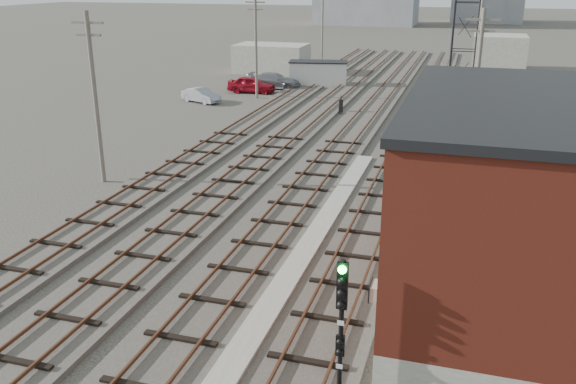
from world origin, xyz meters
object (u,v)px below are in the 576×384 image
at_px(signal_mast, 341,323).
at_px(site_trailer, 318,73).
at_px(car_grey, 274,81).
at_px(car_red, 251,84).
at_px(car_silver, 201,95).
at_px(switch_stand, 341,106).

bearing_deg(signal_mast, site_trailer, 104.69).
relative_size(signal_mast, car_grey, 0.81).
distance_m(signal_mast, car_red, 45.37).
bearing_deg(car_grey, signal_mast, -162.06).
xyz_separation_m(car_red, car_grey, (1.39, 2.83, -0.03)).
bearing_deg(car_grey, site_trailer, -55.07).
xyz_separation_m(car_silver, car_grey, (4.03, 8.59, 0.12)).
bearing_deg(signal_mast, car_grey, 109.96).
distance_m(switch_stand, car_red, 12.18).
relative_size(signal_mast, car_red, 0.92).
height_order(switch_stand, car_red, car_red).
bearing_deg(car_silver, switch_stand, -72.47).
bearing_deg(car_grey, switch_stand, -139.58).
distance_m(signal_mast, site_trailer, 49.06).
relative_size(site_trailer, car_grey, 1.19).
bearing_deg(car_grey, car_red, 151.77).
bearing_deg(switch_stand, site_trailer, 88.32).
height_order(switch_stand, site_trailer, site_trailer).
relative_size(site_trailer, car_silver, 1.62).
bearing_deg(switch_stand, car_grey, 108.84).
height_order(car_silver, car_grey, car_grey).
bearing_deg(car_grey, car_silver, 152.87).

